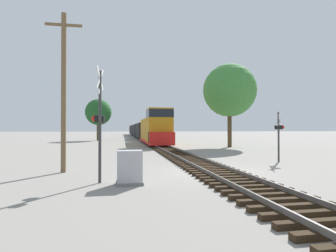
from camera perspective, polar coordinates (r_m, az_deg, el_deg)
The scene contains 9 objects.
ground_plane at distance 13.68m, azimuth 9.66°, elevation -9.86°, with size 400.00×400.00×0.00m, color gray.
rail_track_bed at distance 13.65m, azimuth 9.66°, elevation -9.30°, with size 2.60×160.00×0.31m.
freight_train at distance 66.24m, azimuth -6.16°, elevation -0.92°, with size 2.94×78.16×4.66m.
crossing_signal_near at distance 11.01m, azimuth -14.72°, elevation 1.29°, with size 0.48×1.01×4.73m.
crossing_signal_far at distance 18.92m, azimuth 23.01°, elevation -0.83°, with size 0.49×1.01×3.47m.
relay_cabinet at distance 10.55m, azimuth -8.34°, elevation -8.99°, with size 1.07×0.71×1.35m.
utility_pole at distance 14.38m, azimuth -21.77°, elevation 7.45°, with size 1.80×0.25×8.08m.
tree_far_right at distance 32.77m, azimuth 13.25°, elevation 7.53°, with size 6.37×6.37×10.04m.
tree_mid_background at distance 50.75m, azimuth -14.92°, elevation 2.90°, with size 4.87×4.87×7.76m.
Camera 1 is at (-4.56, -12.70, 2.20)m, focal length 28.00 mm.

